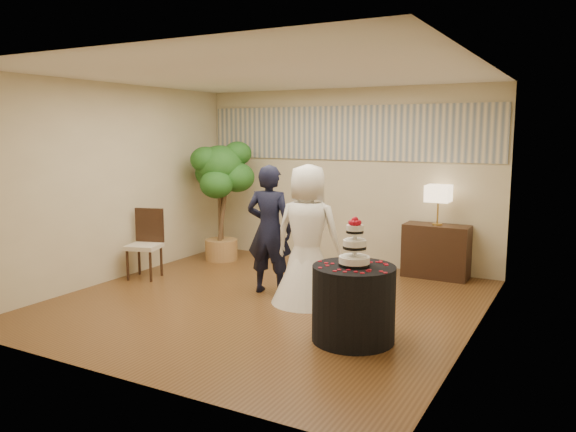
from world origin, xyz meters
The scene contains 15 objects.
floor centered at (0.00, 0.00, 0.00)m, with size 5.00×5.00×0.00m, color brown.
ceiling centered at (0.00, 0.00, 2.80)m, with size 5.00×5.00×0.00m, color white.
wall_back centered at (0.00, 2.50, 1.40)m, with size 5.00×0.06×2.80m, color beige.
wall_front centered at (0.00, -2.50, 1.40)m, with size 5.00×0.06×2.80m, color beige.
wall_left centered at (-2.50, 0.00, 1.40)m, with size 0.06×5.00×2.80m, color beige.
wall_right centered at (2.50, 0.00, 1.40)m, with size 0.06×5.00×2.80m, color beige.
mural_border centered at (0.00, 2.48, 2.10)m, with size 4.90×0.02×0.85m, color #A8A799.
groom centered at (-0.18, 0.40, 0.85)m, with size 0.62×0.41×1.70m, color black.
bride centered at (0.46, 0.25, 0.87)m, with size 0.91×0.91×1.74m, color white.
cake_table centered at (1.45, -0.69, 0.39)m, with size 0.85×0.85×0.78m, color black.
wedding_cake centered at (1.45, -0.69, 1.03)m, with size 0.32×0.32×0.50m, color white, non-canonical shape.
console centered at (1.56, 2.25, 0.39)m, with size 0.94×0.42×0.78m, color black.
table_lamp centered at (1.56, 2.25, 1.07)m, with size 0.34×0.34×0.58m, color beige, non-canonical shape.
ficus_tree centered at (-1.87, 1.68, 1.00)m, with size 0.96×0.96×2.01m, color #235A1C, non-canonical shape.
side_chair centered at (-2.15, 0.17, 0.50)m, with size 0.46×0.48×1.01m, color black, non-canonical shape.
Camera 1 is at (3.50, -5.84, 2.12)m, focal length 35.00 mm.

